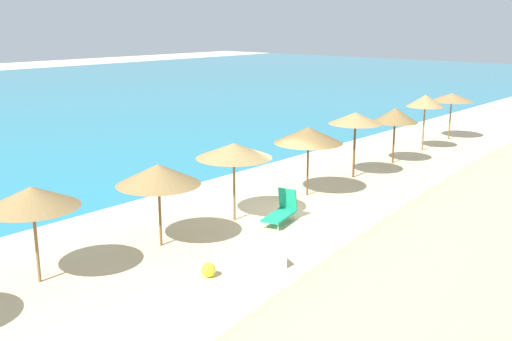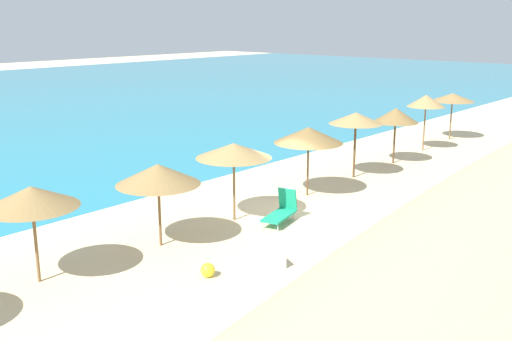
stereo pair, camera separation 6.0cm
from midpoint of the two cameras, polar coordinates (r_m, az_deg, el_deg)
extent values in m
plane|color=beige|center=(21.35, 2.57, -3.87)|extent=(160.00, 160.00, 0.00)
cylinder|color=brown|center=(16.37, -20.39, -6.47)|extent=(0.08, 0.08, 2.18)
cone|color=olive|center=(16.00, -20.76, -2.38)|extent=(2.38, 2.38, 0.55)
cylinder|color=brown|center=(18.04, -9.28, -4.02)|extent=(0.08, 0.08, 2.06)
cone|color=olive|center=(17.71, -9.43, -0.36)|extent=(2.51, 2.51, 0.62)
cylinder|color=brown|center=(20.06, -2.18, -1.59)|extent=(0.08, 0.08, 2.32)
cone|color=#9E7F4C|center=(19.75, -2.22, 1.92)|extent=(2.55, 2.55, 0.50)
cylinder|color=brown|center=(22.99, 4.90, 0.30)|extent=(0.07, 0.07, 2.23)
cone|color=olive|center=(22.72, 4.96, 3.41)|extent=(2.64, 2.64, 0.61)
cylinder|color=brown|center=(25.87, 9.32, 2.04)|extent=(0.10, 0.10, 2.49)
cone|color=#9E7F4C|center=(25.63, 9.44, 4.97)|extent=(2.27, 2.27, 0.49)
cylinder|color=brown|center=(28.91, 12.99, 2.75)|extent=(0.09, 0.09, 2.11)
cone|color=olive|center=(28.69, 13.13, 5.19)|extent=(2.12, 2.12, 0.67)
cylinder|color=brown|center=(32.09, 15.70, 4.00)|extent=(0.08, 0.08, 2.45)
cone|color=#9E7F4C|center=(31.89, 15.86, 6.44)|extent=(1.93, 1.93, 0.61)
cylinder|color=brown|center=(35.63, 18.03, 4.71)|extent=(0.08, 0.08, 2.33)
cone|color=olive|center=(35.46, 18.19, 6.68)|extent=(2.41, 2.41, 0.46)
cube|color=#199972|center=(19.88, 2.11, -4.37)|extent=(1.60, 0.98, 0.07)
cube|color=#199972|center=(20.37, 2.97, -2.75)|extent=(0.36, 0.68, 0.79)
cylinder|color=silver|center=(19.51, 0.57, -5.23)|extent=(0.04, 0.04, 0.25)
cylinder|color=silver|center=(19.28, 2.04, -5.48)|extent=(0.04, 0.04, 0.25)
cylinder|color=silver|center=(20.59, 2.17, -4.18)|extent=(0.04, 0.04, 0.25)
cylinder|color=silver|center=(20.37, 3.57, -4.41)|extent=(0.04, 0.04, 0.25)
sphere|color=yellow|center=(16.03, -4.68, -9.48)|extent=(0.39, 0.39, 0.39)
cube|color=white|center=(16.65, 1.95, -8.48)|extent=(0.54, 0.64, 0.40)
camera|label=1|loc=(0.03, -90.08, -0.02)|focal=41.79mm
camera|label=2|loc=(0.03, 89.92, 0.02)|focal=41.79mm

